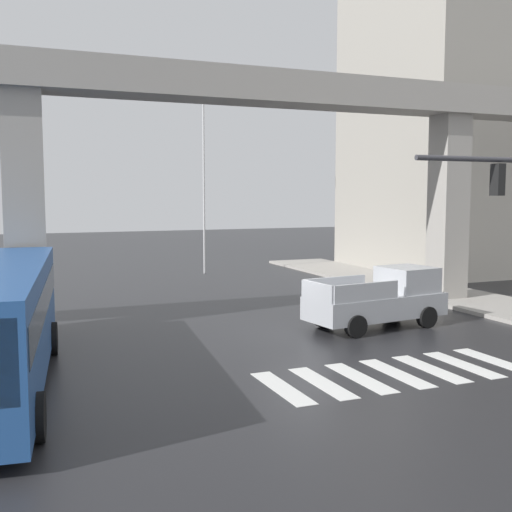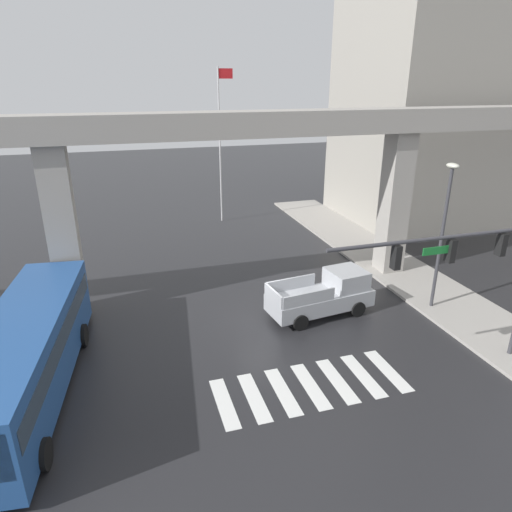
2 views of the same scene
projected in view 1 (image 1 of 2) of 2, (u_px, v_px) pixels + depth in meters
ground_plane at (301, 331)px, 21.57m from camera, size 120.00×120.00×0.00m
crosswalk_stripes at (396, 373)px, 16.43m from camera, size 7.15×2.80×0.01m
elevated_overpass at (265, 109)px, 23.77m from camera, size 58.99×1.88×9.31m
office_building at (483, 24)px, 38.71m from camera, size 14.40×10.92×30.38m
sidewalk_east at (477, 302)px, 26.96m from camera, size 4.00×36.00×0.15m
pickup_truck at (382, 299)px, 22.13m from camera, size 5.30×2.55×2.08m
flagpole at (205, 161)px, 36.60m from camera, size 1.16×0.12×11.64m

